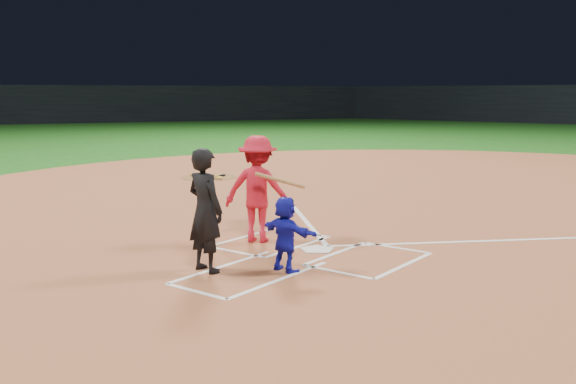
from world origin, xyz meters
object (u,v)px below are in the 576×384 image
Objects in this scene: on_deck_circle at (209,177)px; batter_at_plate at (258,189)px; home_plate at (317,249)px; catcher at (285,234)px; umpire at (205,210)px.

batter_at_plate reaches higher than on_deck_circle.
batter_at_plate reaches higher than home_plate.
catcher reaches higher than on_deck_circle.
batter_at_plate is (6.65, -5.66, 0.92)m from on_deck_circle.
batter_at_plate is (-0.60, 1.91, 0.02)m from umpire.
home_plate is at bearing 4.82° from batter_at_plate.
home_plate is 0.33× the size of batter_at_plate.
batter_at_plate is at bearing -40.43° from on_deck_circle.
on_deck_circle is 1.55× the size of catcher.
umpire is at bearing -72.53° from batter_at_plate.
umpire is at bearing -46.25° from on_deck_circle.
umpire is (7.25, -7.57, 0.89)m from on_deck_circle.
batter_at_plate reaches higher than umpire.
on_deck_circle is at bearing -32.28° from catcher.
on_deck_circle is at bearing -39.34° from umpire.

